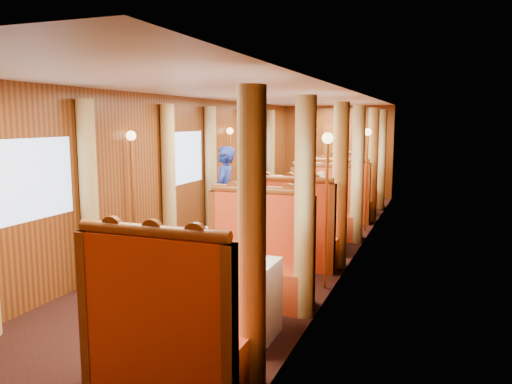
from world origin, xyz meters
The scene contains 47 objects.
floor centered at (0.00, 0.00, 0.00)m, with size 3.00×12.00×0.01m, color black, non-canonical shape.
ceiling centered at (0.00, 0.00, 2.50)m, with size 3.00×12.00×0.01m, color silver, non-canonical shape.
wall_far centered at (0.00, 6.00, 1.25)m, with size 3.00×2.50×0.01m, color brown, non-canonical shape.
wall_left centered at (-1.50, 0.00, 1.25)m, with size 12.00×2.50×0.01m, color brown, non-canonical shape.
wall_right centered at (1.50, 0.00, 1.25)m, with size 12.00×2.50×0.01m, color brown, non-canonical shape.
doorway_far centered at (0.00, 5.97, 1.00)m, with size 0.80×0.04×2.00m, color brown.
table_near centered at (0.75, -3.50, 0.38)m, with size 1.05×0.72×0.75m, color white.
banquette_near_fwd centered at (0.75, -4.51, 0.42)m, with size 1.30×0.55×1.34m.
banquette_near_aft centered at (0.75, -2.49, 0.42)m, with size 1.30×0.55×1.34m.
table_mid centered at (0.75, 0.00, 0.38)m, with size 1.05×0.72×0.75m, color white.
banquette_mid_fwd centered at (0.75, -1.01, 0.42)m, with size 1.30×0.55×1.34m.
banquette_mid_aft centered at (0.75, 1.01, 0.42)m, with size 1.30×0.55×1.34m.
table_far centered at (0.75, 3.50, 0.38)m, with size 1.05×0.72×0.75m, color white.
banquette_far_fwd centered at (0.75, 2.49, 0.42)m, with size 1.30×0.55×1.34m.
banquette_far_aft centered at (0.75, 4.51, 0.42)m, with size 1.30×0.55×1.34m.
tea_tray centered at (0.66, -3.54, 0.76)m, with size 0.34×0.26×0.01m, color silver.
teapot_left centered at (0.59, -3.62, 0.82)m, with size 0.16×0.12×0.13m, color silver, non-canonical shape.
teapot_right centered at (0.76, -3.62, 0.82)m, with size 0.17×0.12×0.13m, color silver, non-canonical shape.
teapot_back centered at (0.64, -3.45, 0.82)m, with size 0.18×0.13×0.14m, color silver, non-canonical shape.
fruit_plate centered at (1.01, -3.59, 0.77)m, with size 0.21×0.21×0.05m.
cup_inboard centered at (0.38, -3.36, 0.86)m, with size 0.08×0.08×0.26m.
cup_outboard centered at (0.48, -3.24, 0.86)m, with size 0.08×0.08×0.26m.
rose_vase_mid centered at (0.72, -0.02, 0.93)m, with size 0.06×0.06×0.36m.
rose_vase_far centered at (0.71, 3.48, 0.93)m, with size 0.06×0.06×0.36m.
window_left_near centered at (-1.49, -3.50, 1.45)m, with size 1.20×0.90×0.01m, color #92ADD2, non-canonical shape.
curtain_left_near_b centered at (-1.38, -2.72, 1.18)m, with size 0.22×0.22×2.35m, color #D3B86C.
window_right_near centered at (1.49, -3.50, 1.45)m, with size 1.20×0.90×0.01m, color #92ADD2, non-canonical shape.
curtain_right_near_a centered at (1.38, -4.28, 1.18)m, with size 0.22×0.22×2.35m, color #D3B86C.
curtain_right_near_b centered at (1.38, -2.72, 1.18)m, with size 0.22×0.22×2.35m, color #D3B86C.
window_left_mid centered at (-1.49, 0.00, 1.45)m, with size 1.20×0.90×0.01m, color #92ADD2, non-canonical shape.
curtain_left_mid_a centered at (-1.38, -0.78, 1.18)m, with size 0.22×0.22×2.35m, color #D3B86C.
curtain_left_mid_b centered at (-1.38, 0.78, 1.18)m, with size 0.22×0.22×2.35m, color #D3B86C.
window_right_mid centered at (1.49, 0.00, 1.45)m, with size 1.20×0.90×0.01m, color #92ADD2, non-canonical shape.
curtain_right_mid_a centered at (1.38, -0.78, 1.18)m, with size 0.22×0.22×2.35m, color #D3B86C.
curtain_right_mid_b centered at (1.38, 0.78, 1.18)m, with size 0.22×0.22×2.35m, color #D3B86C.
window_left_far centered at (-1.49, 3.50, 1.45)m, with size 1.20×0.90×0.01m, color #92ADD2, non-canonical shape.
curtain_left_far_a centered at (-1.38, 2.72, 1.18)m, with size 0.22×0.22×2.35m, color #D3B86C.
curtain_left_far_b centered at (-1.38, 4.28, 1.18)m, with size 0.22×0.22×2.35m, color #D3B86C.
window_right_far centered at (1.49, 3.50, 1.45)m, with size 1.20×0.90×0.01m, color #92ADD2, non-canonical shape.
curtain_right_far_a centered at (1.38, 2.72, 1.18)m, with size 0.22×0.22×2.35m, color #D3B86C.
curtain_right_far_b centered at (1.38, 4.28, 1.18)m, with size 0.22×0.22×2.35m, color #D3B86C.
sconce_left_fore centered at (-1.40, -1.75, 1.38)m, with size 0.14×0.14×1.95m.
sconce_right_fore centered at (1.40, -1.75, 1.38)m, with size 0.14×0.14×1.95m.
sconce_left_aft centered at (-1.40, 1.75, 1.38)m, with size 0.14×0.14×1.95m.
sconce_right_aft centered at (1.40, 1.75, 1.38)m, with size 0.14×0.14×1.95m.
steward centered at (-0.79, 0.07, 0.83)m, with size 0.60×0.40×1.66m, color navy.
passenger centered at (0.75, 0.80, 0.74)m, with size 0.40×0.44×0.76m.
Camera 1 is at (2.69, -7.73, 2.09)m, focal length 35.00 mm.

